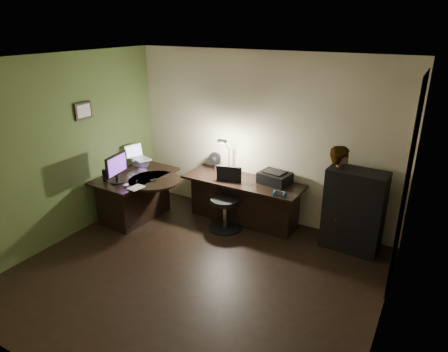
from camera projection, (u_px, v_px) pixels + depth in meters
The scene contains 27 objects.
floor at pixel (195, 275), 5.22m from camera, with size 4.50×4.00×0.01m, color black.
ceiling at pixel (188, 60), 4.23m from camera, with size 4.50×4.00×0.01m, color silver.
wall_back at pixel (262, 138), 6.35m from camera, with size 4.50×0.01×2.70m, color #B9AD89.
wall_front at pixel (48, 262), 3.10m from camera, with size 4.50×0.01×2.70m, color #B9AD89.
wall_left at pixel (61, 150), 5.76m from camera, with size 0.01×4.00×2.70m, color #B9AD89.
wall_right at pixel (394, 223), 3.70m from camera, with size 0.01×4.00×2.70m, color #B9AD89.
green_wall_overlay at pixel (62, 151), 5.75m from camera, with size 0.00×4.00×2.70m, color #4B5F2C.
arched_doorway at pixel (406, 186), 4.65m from camera, with size 0.01×0.90×2.60m, color black.
french_door at pixel (377, 281), 3.37m from camera, with size 0.02×0.92×2.10m, color white.
framed_picture at pixel (83, 111), 5.92m from camera, with size 0.04×0.30×0.25m, color black.
desk_left at pixel (136, 197), 6.59m from camera, with size 0.82×1.33×0.77m, color black.
desk_right at pixel (242, 201), 6.47m from camera, with size 1.95×0.68×0.73m, color black.
cabinet at pixel (354, 211), 5.62m from camera, with size 0.80×0.40×1.20m, color black.
laptop_stand at pixel (142, 162), 6.84m from camera, with size 0.25×0.21×0.10m, color silver.
laptop at pixel (141, 153), 6.78m from camera, with size 0.33×0.31×0.23m, color silver.
monitor at pixel (116, 172), 6.08m from camera, with size 0.10×0.50×0.33m, color black.
mouse at pixel (126, 185), 5.99m from camera, with size 0.06×0.09×0.04m, color silver.
phone at pixel (154, 180), 6.23m from camera, with size 0.06×0.12×0.01m, color black.
pen at pixel (137, 182), 6.15m from camera, with size 0.01×0.16×0.01m, color black.
speaker at pixel (105, 175), 6.15m from camera, with size 0.07×0.07×0.19m, color black.
notepad at pixel (136, 188), 5.93m from camera, with size 0.17×0.23×0.01m, color silver.
desk_fan at pixel (215, 161), 6.75m from camera, with size 0.21×0.11×0.32m, color black.
headphones at pixel (280, 193), 5.77m from camera, with size 0.19×0.08×0.09m, color #1C639E.
printer at pixel (275, 178), 6.19m from camera, with size 0.46×0.36×0.21m, color black.
desk_lamp at pixel (229, 154), 6.54m from camera, with size 0.16×0.31×0.68m, color black.
office_chair at pixel (225, 200), 6.22m from camera, with size 0.54×0.54×0.97m, color black.
person at pixel (338, 196), 5.73m from camera, with size 0.54×0.36×1.50m, color #D8A88C.
Camera 1 is at (2.49, -3.64, 3.10)m, focal length 32.00 mm.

